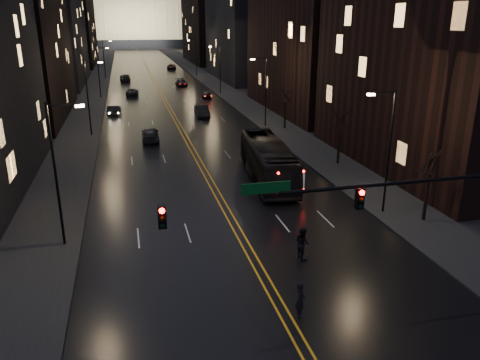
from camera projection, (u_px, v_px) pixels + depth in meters
ground at (283, 313)px, 22.49m from camera, size 900.00×900.00×0.00m
road at (146, 66)px, 141.99m from camera, size 20.00×320.00×0.02m
sidewalk_left at (98, 67)px, 138.84m from camera, size 8.00×320.00×0.16m
sidewalk_right at (192, 65)px, 145.09m from camera, size 8.00×320.00×0.16m
center_line at (146, 66)px, 141.98m from camera, size 0.62×320.00×0.01m
building_left_mid at (10, 15)px, 62.90m from camera, size 12.00×30.00×28.00m
building_left_far at (52, 37)px, 99.13m from camera, size 12.00×34.00×20.00m
building_left_dist at (72, 25)px, 142.60m from camera, size 12.00×40.00×24.00m
building_right_near at (439, 36)px, 41.67m from camera, size 12.00×26.00×24.00m
building_right_mid at (243, 22)px, 107.53m from camera, size 12.00×34.00×26.00m
building_right_dist at (208, 28)px, 152.31m from camera, size 12.00×40.00×22.00m
capitol at (132, 12)px, 246.74m from camera, size 90.00×50.00×58.50m
traffic_signal at (405, 204)px, 22.15m from camera, size 17.29×0.45×7.00m
streetlamp_right_near at (387, 146)px, 32.45m from camera, size 2.13×0.25×9.00m
streetlamp_left_near at (58, 168)px, 27.62m from camera, size 2.13×0.25×9.00m
streetlamp_right_mid at (265, 88)px, 60.03m from camera, size 2.13×0.25×9.00m
streetlamp_left_mid at (89, 94)px, 55.20m from camera, size 2.13×0.25×9.00m
streetlamp_right_far at (219, 67)px, 87.60m from camera, size 2.13×0.25×9.00m
streetlamp_left_far at (99, 69)px, 82.77m from camera, size 2.13×0.25×9.00m
streetlamp_right_dist at (195, 55)px, 115.18m from camera, size 2.13×0.25×9.00m
streetlamp_left_dist at (105, 57)px, 110.35m from camera, size 2.13×0.25×9.00m
tree_right_near at (432, 159)px, 31.28m from camera, size 2.40×2.40×6.65m
tree_right_mid at (341, 119)px, 44.15m from camera, size 2.40×2.40×6.65m
tree_right_far at (286, 94)px, 58.86m from camera, size 2.40×2.40×6.65m
bus at (268, 161)px, 40.68m from camera, size 4.21×12.93×3.54m
oncoming_car_a at (150, 134)px, 54.26m from camera, size 2.11×4.91×1.65m
oncoming_car_b at (114, 110)px, 69.15m from camera, size 1.95×4.53×1.45m
oncoming_car_c at (132, 92)px, 87.31m from camera, size 2.48×4.85×1.31m
oncoming_car_d at (125, 78)px, 107.42m from camera, size 2.40×5.67×1.63m
receding_car_a at (202, 111)px, 67.69m from camera, size 1.88×5.08×1.66m
receding_car_b at (206, 95)px, 83.72m from camera, size 2.14×4.32×1.42m
receding_car_c at (181, 83)px, 98.90m from camera, size 2.25×5.17×1.48m
receding_car_d at (171, 67)px, 133.58m from camera, size 3.02×5.53×1.47m
pedestrian_a at (300, 300)px, 21.94m from camera, size 0.55×0.74×1.87m
pedestrian_b at (302, 243)px, 27.40m from camera, size 0.69×1.03×1.95m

